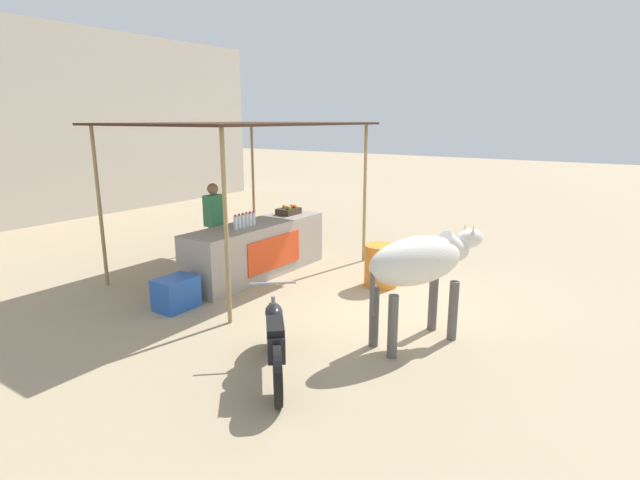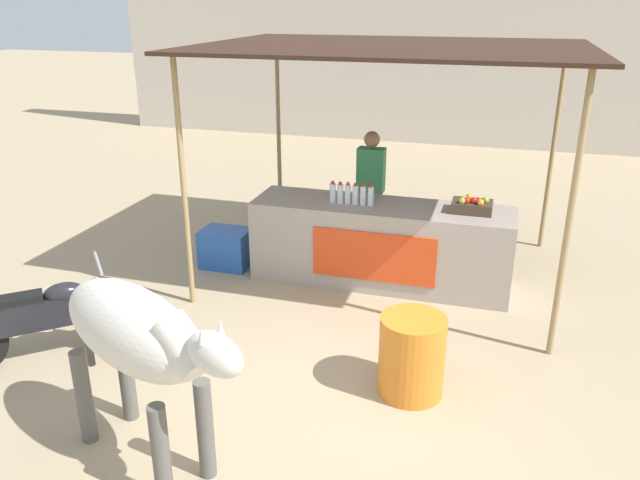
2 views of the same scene
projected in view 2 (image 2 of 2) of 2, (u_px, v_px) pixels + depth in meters
ground_plane at (330, 382)px, 5.54m from camera, size 60.00×60.00×0.00m
building_wall_far at (456, 24)px, 13.64m from camera, size 16.00×0.50×5.25m
stall_counter at (380, 244)px, 7.32m from camera, size 3.00×0.82×0.96m
stall_awning at (393, 55)px, 6.82m from camera, size 4.20×3.20×2.70m
water_bottle_row at (352, 194)px, 7.16m from camera, size 0.52×0.07×0.25m
fruit_crate at (472, 206)px, 6.90m from camera, size 0.44×0.32×0.18m
vendor_behind_counter at (370, 194)px, 7.94m from camera, size 0.34×0.22×1.65m
cooler_box at (226, 248)px, 7.84m from camera, size 0.60×0.44×0.48m
water_barrel at (412, 356)px, 5.27m from camera, size 0.56×0.56×0.71m
cow at (138, 338)px, 4.23m from camera, size 1.80×1.10×1.44m
motorcycle_parked at (45, 317)px, 5.76m from camera, size 1.40×1.25×0.90m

